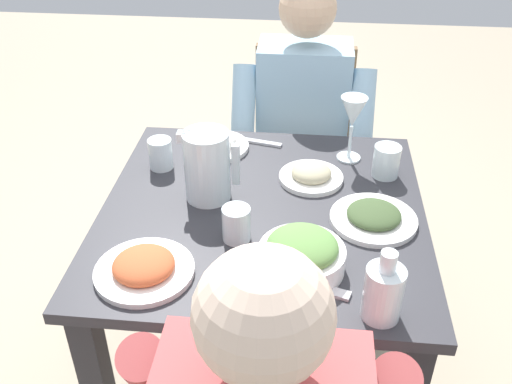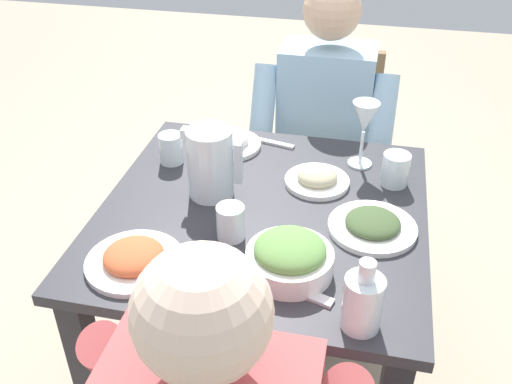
{
  "view_description": "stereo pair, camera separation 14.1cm",
  "coord_description": "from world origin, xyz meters",
  "px_view_note": "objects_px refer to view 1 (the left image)",
  "views": [
    {
      "loc": [
        0.1,
        -1.21,
        1.62
      ],
      "look_at": [
        -0.02,
        -0.0,
        0.81
      ],
      "focal_mm": 40.33,
      "sensor_mm": 36.0,
      "label": 1
    },
    {
      "loc": [
        0.24,
        -1.18,
        1.62
      ],
      "look_at": [
        -0.02,
        -0.0,
        0.81
      ],
      "focal_mm": 40.33,
      "sensor_mm": 36.0,
      "label": 2
    }
  ],
  "objects_px": {
    "water_pitcher": "(207,166)",
    "plate_dolmas": "(374,217)",
    "dining_table": "(262,250)",
    "water_glass_near_right": "(386,161)",
    "salad_bowl": "(302,254)",
    "water_glass_far_left": "(236,224)",
    "diner_far": "(301,139)",
    "plate_rice_curry": "(144,268)",
    "plate_beans": "(311,175)",
    "oil_carafe": "(383,295)",
    "water_glass_by_pitcher": "(161,154)",
    "chair_far": "(301,147)",
    "wine_glass": "(353,115)",
    "plate_yoghurt": "(217,143)",
    "salt_shaker": "(263,292)"
  },
  "relations": [
    {
      "from": "water_pitcher",
      "to": "oil_carafe",
      "type": "xyz_separation_m",
      "value": [
        0.42,
        -0.39,
        -0.04
      ]
    },
    {
      "from": "chair_far",
      "to": "wine_glass",
      "type": "distance_m",
      "value": 0.67
    },
    {
      "from": "salad_bowl",
      "to": "plate_dolmas",
      "type": "xyz_separation_m",
      "value": [
        0.17,
        0.19,
        -0.03
      ]
    },
    {
      "from": "salt_shaker",
      "to": "dining_table",
      "type": "bearing_deg",
      "value": 95.33
    },
    {
      "from": "diner_far",
      "to": "plate_dolmas",
      "type": "xyz_separation_m",
      "value": [
        0.2,
        -0.62,
        0.13
      ]
    },
    {
      "from": "chair_far",
      "to": "water_pitcher",
      "type": "height_order",
      "value": "water_pitcher"
    },
    {
      "from": "diner_far",
      "to": "plate_yoghurt",
      "type": "relative_size",
      "value": 6.01
    },
    {
      "from": "water_glass_near_right",
      "to": "water_glass_by_pitcher",
      "type": "height_order",
      "value": "water_glass_near_right"
    },
    {
      "from": "plate_beans",
      "to": "chair_far",
      "type": "bearing_deg",
      "value": 93.38
    },
    {
      "from": "dining_table",
      "to": "water_glass_near_right",
      "type": "height_order",
      "value": "water_glass_near_right"
    },
    {
      "from": "chair_far",
      "to": "water_pitcher",
      "type": "distance_m",
      "value": 0.87
    },
    {
      "from": "plate_yoghurt",
      "to": "water_glass_near_right",
      "type": "relative_size",
      "value": 2.13
    },
    {
      "from": "salad_bowl",
      "to": "water_glass_by_pitcher",
      "type": "xyz_separation_m",
      "value": [
        -0.42,
        0.4,
        0.0
      ]
    },
    {
      "from": "diner_far",
      "to": "plate_rice_curry",
      "type": "xyz_separation_m",
      "value": [
        -0.32,
        -0.87,
        0.13
      ]
    },
    {
      "from": "salad_bowl",
      "to": "plate_yoghurt",
      "type": "height_order",
      "value": "salad_bowl"
    },
    {
      "from": "diner_far",
      "to": "water_pitcher",
      "type": "relative_size",
      "value": 6.15
    },
    {
      "from": "water_glass_near_right",
      "to": "oil_carafe",
      "type": "bearing_deg",
      "value": -95.81
    },
    {
      "from": "water_glass_far_left",
      "to": "salt_shaker",
      "type": "relative_size",
      "value": 1.61
    },
    {
      "from": "dining_table",
      "to": "water_glass_far_left",
      "type": "relative_size",
      "value": 9.58
    },
    {
      "from": "plate_beans",
      "to": "water_glass_far_left",
      "type": "xyz_separation_m",
      "value": [
        -0.17,
        -0.28,
        0.03
      ]
    },
    {
      "from": "water_pitcher",
      "to": "salad_bowl",
      "type": "height_order",
      "value": "water_pitcher"
    },
    {
      "from": "dining_table",
      "to": "water_pitcher",
      "type": "xyz_separation_m",
      "value": [
        -0.15,
        0.04,
        0.24
      ]
    },
    {
      "from": "chair_far",
      "to": "plate_dolmas",
      "type": "relative_size",
      "value": 4.0
    },
    {
      "from": "salad_bowl",
      "to": "plate_rice_curry",
      "type": "distance_m",
      "value": 0.35
    },
    {
      "from": "plate_rice_curry",
      "to": "plate_dolmas",
      "type": "bearing_deg",
      "value": 25.34
    },
    {
      "from": "chair_far",
      "to": "plate_yoghurt",
      "type": "bearing_deg",
      "value": -116.8
    },
    {
      "from": "dining_table",
      "to": "diner_far",
      "type": "height_order",
      "value": "diner_far"
    },
    {
      "from": "water_glass_far_left",
      "to": "water_pitcher",
      "type": "bearing_deg",
      "value": 119.54
    },
    {
      "from": "diner_far",
      "to": "plate_rice_curry",
      "type": "distance_m",
      "value": 0.93
    },
    {
      "from": "plate_yoghurt",
      "to": "oil_carafe",
      "type": "distance_m",
      "value": 0.78
    },
    {
      "from": "plate_dolmas",
      "to": "water_glass_by_pitcher",
      "type": "height_order",
      "value": "water_glass_by_pitcher"
    },
    {
      "from": "dining_table",
      "to": "salad_bowl",
      "type": "xyz_separation_m",
      "value": [
        0.11,
        -0.22,
        0.18
      ]
    },
    {
      "from": "diner_far",
      "to": "water_glass_far_left",
      "type": "distance_m",
      "value": 0.75
    },
    {
      "from": "water_glass_near_right",
      "to": "plate_dolmas",
      "type": "bearing_deg",
      "value": -101.78
    },
    {
      "from": "water_pitcher",
      "to": "plate_yoghurt",
      "type": "distance_m",
      "value": 0.27
    },
    {
      "from": "oil_carafe",
      "to": "salt_shaker",
      "type": "distance_m",
      "value": 0.24
    },
    {
      "from": "chair_far",
      "to": "plate_rice_curry",
      "type": "bearing_deg",
      "value": -106.78
    },
    {
      "from": "plate_yoghurt",
      "to": "wine_glass",
      "type": "distance_m",
      "value": 0.42
    },
    {
      "from": "plate_rice_curry",
      "to": "plate_dolmas",
      "type": "distance_m",
      "value": 0.58
    },
    {
      "from": "plate_dolmas",
      "to": "wine_glass",
      "type": "distance_m",
      "value": 0.34
    },
    {
      "from": "diner_far",
      "to": "water_glass_near_right",
      "type": "relative_size",
      "value": 12.79
    },
    {
      "from": "oil_carafe",
      "to": "water_glass_far_left",
      "type": "bearing_deg",
      "value": 145.69
    },
    {
      "from": "dining_table",
      "to": "plate_dolmas",
      "type": "bearing_deg",
      "value": -5.75
    },
    {
      "from": "plate_yoghurt",
      "to": "water_glass_far_left",
      "type": "xyz_separation_m",
      "value": [
        0.12,
        -0.43,
        0.02
      ]
    },
    {
      "from": "plate_rice_curry",
      "to": "water_glass_near_right",
      "type": "height_order",
      "value": "water_glass_near_right"
    },
    {
      "from": "plate_rice_curry",
      "to": "oil_carafe",
      "type": "bearing_deg",
      "value": -8.35
    },
    {
      "from": "plate_dolmas",
      "to": "water_glass_by_pitcher",
      "type": "xyz_separation_m",
      "value": [
        -0.59,
        0.2,
        0.03
      ]
    },
    {
      "from": "salad_bowl",
      "to": "plate_rice_curry",
      "type": "bearing_deg",
      "value": -171.37
    },
    {
      "from": "oil_carafe",
      "to": "salt_shaker",
      "type": "bearing_deg",
      "value": 176.44
    },
    {
      "from": "water_pitcher",
      "to": "plate_dolmas",
      "type": "height_order",
      "value": "water_pitcher"
    }
  ]
}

